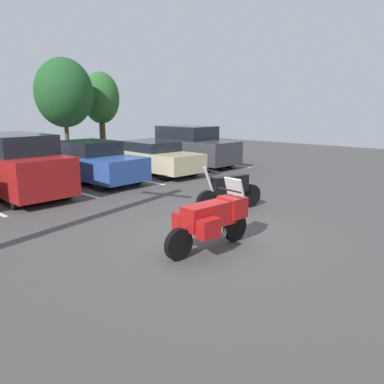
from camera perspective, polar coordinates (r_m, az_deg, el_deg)
The scene contains 10 objects.
ground at distance 8.54m, azimuth 3.82°, elevation -6.84°, with size 44.00×44.00×0.10m, color #423F3F.
motorcycle_touring at distance 7.56m, azimuth 3.03°, elevation -3.88°, with size 2.16×0.97×1.37m.
motorcycle_second at distance 10.43m, azimuth 5.61°, elevation 0.23°, with size 2.12×0.79×1.30m.
parking_stripes at distance 13.75m, azimuth -24.40°, elevation -0.27°, with size 20.08×4.86×0.01m.
car_red at distance 13.30m, azimuth -24.77°, elevation 3.62°, with size 1.93×4.46×1.97m.
car_blue at distance 14.89m, azimuth -14.54°, elevation 4.31°, with size 1.91×4.33×1.56m.
car_champagne at distance 16.48m, azimuth -5.69°, elevation 5.17°, with size 2.10×4.63×1.37m.
car_charcoal at distance 18.66m, azimuth -0.10°, elevation 6.84°, with size 2.12×4.66×1.91m.
tree_center at distance 26.63m, azimuth -18.61°, elevation 13.88°, with size 3.69×3.69×5.92m.
tree_center_right at distance 29.50m, azimuth -13.48°, elevation 13.47°, with size 2.69×2.69×5.34m.
Camera 1 is at (-6.34, -4.98, 2.77)m, focal length 35.64 mm.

